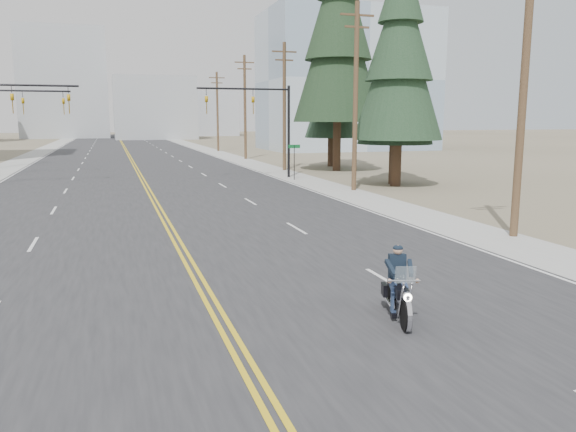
% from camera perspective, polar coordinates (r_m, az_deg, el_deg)
% --- Properties ---
extents(ground_plane, '(400.00, 400.00, 0.00)m').
position_cam_1_polar(ground_plane, '(10.79, -4.47, -14.65)').
color(ground_plane, '#776D56').
rests_on(ground_plane, ground).
extents(road, '(20.00, 200.00, 0.01)m').
position_cam_1_polar(road, '(79.74, -16.01, 6.20)').
color(road, '#303033').
rests_on(road, ground).
extents(sidewalk_left, '(3.00, 200.00, 0.01)m').
position_cam_1_polar(sidewalk_left, '(80.25, -24.28, 5.74)').
color(sidewalk_left, '#A5A5A0').
rests_on(sidewalk_left, ground).
extents(sidewalk_right, '(3.00, 200.00, 0.01)m').
position_cam_1_polar(sidewalk_right, '(80.87, -7.80, 6.53)').
color(sidewalk_right, '#A5A5A0').
rests_on(sidewalk_right, ground).
extents(traffic_mast_left, '(7.10, 0.26, 7.00)m').
position_cam_1_polar(traffic_mast_left, '(42.14, -27.19, 9.37)').
color(traffic_mast_left, black).
rests_on(traffic_mast_left, ground).
extents(traffic_mast_right, '(7.10, 0.26, 7.00)m').
position_cam_1_polar(traffic_mast_right, '(43.06, -2.54, 10.41)').
color(traffic_mast_right, black).
rests_on(traffic_mast_right, ground).
extents(traffic_mast_far, '(6.10, 0.26, 7.00)m').
position_cam_1_polar(traffic_mast_far, '(50.10, -26.06, 9.28)').
color(traffic_mast_far, black).
rests_on(traffic_mast_far, ground).
extents(street_sign, '(0.90, 0.06, 2.62)m').
position_cam_1_polar(street_sign, '(41.74, 0.64, 6.13)').
color(street_sign, black).
rests_on(street_sign, ground).
extents(utility_pole_a, '(2.20, 0.30, 11.00)m').
position_cam_1_polar(utility_pole_a, '(22.94, 22.84, 12.21)').
color(utility_pole_a, brown).
rests_on(utility_pole_a, ground).
extents(utility_pole_b, '(2.20, 0.30, 11.50)m').
position_cam_1_polar(utility_pole_b, '(35.77, 6.88, 12.16)').
color(utility_pole_b, brown).
rests_on(utility_pole_b, ground).
extents(utility_pole_c, '(2.20, 0.30, 11.00)m').
position_cam_1_polar(utility_pole_c, '(49.81, -0.38, 11.24)').
color(utility_pole_c, brown).
rests_on(utility_pole_c, ground).
extents(utility_pole_d, '(2.20, 0.30, 11.50)m').
position_cam_1_polar(utility_pole_d, '(64.30, -4.39, 11.11)').
color(utility_pole_d, brown).
rests_on(utility_pole_d, ground).
extents(utility_pole_e, '(2.20, 0.30, 11.00)m').
position_cam_1_polar(utility_pole_e, '(80.94, -7.18, 10.61)').
color(utility_pole_e, brown).
rests_on(utility_pole_e, ground).
extents(glass_building, '(24.00, 16.00, 20.00)m').
position_cam_1_polar(glass_building, '(86.79, 5.88, 13.39)').
color(glass_building, '#9EB5CC').
rests_on(glass_building, ground).
extents(haze_bldg_b, '(18.00, 14.00, 14.00)m').
position_cam_1_polar(haze_bldg_b, '(134.99, -13.41, 10.60)').
color(haze_bldg_b, '#ADB2B7').
rests_on(haze_bldg_b, ground).
extents(haze_bldg_c, '(16.00, 12.00, 18.00)m').
position_cam_1_polar(haze_bldg_c, '(126.88, 1.96, 11.83)').
color(haze_bldg_c, '#B7BCC6').
rests_on(haze_bldg_c, ground).
extents(haze_bldg_d, '(20.00, 15.00, 26.00)m').
position_cam_1_polar(haze_bldg_d, '(150.15, -21.76, 12.36)').
color(haze_bldg_d, '#ADB2B7').
rests_on(haze_bldg_d, ground).
extents(haze_bldg_e, '(14.00, 14.00, 12.00)m').
position_cam_1_polar(haze_bldg_e, '(161.89, -7.97, 10.23)').
color(haze_bldg_e, '#B7BCC6').
rests_on(haze_bldg_e, ground).
extents(motorcyclist, '(1.48, 2.29, 1.65)m').
position_cam_1_polar(motorcyclist, '(12.91, 11.25, -6.76)').
color(motorcyclist, black).
rests_on(motorcyclist, ground).
extents(conifer_near, '(5.92, 5.92, 15.67)m').
position_cam_1_polar(conifer_near, '(38.89, 11.28, 16.30)').
color(conifer_near, '#382619').
rests_on(conifer_near, ground).
extents(conifer_mid, '(5.21, 5.21, 13.89)m').
position_cam_1_polar(conifer_mid, '(40.20, 11.01, 14.62)').
color(conifer_mid, '#382619').
rests_on(conifer_mid, ground).
extents(conifer_tall, '(7.66, 7.66, 21.29)m').
position_cam_1_polar(conifer_tall, '(50.31, 5.16, 18.62)').
color(conifer_tall, '#382619').
rests_on(conifer_tall, ground).
extents(conifer_far, '(5.15, 5.15, 13.79)m').
position_cam_1_polar(conifer_far, '(54.46, 4.52, 13.39)').
color(conifer_far, '#382619').
rests_on(conifer_far, ground).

